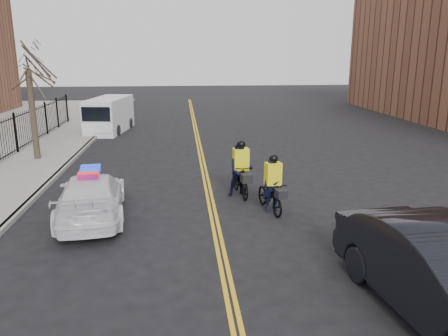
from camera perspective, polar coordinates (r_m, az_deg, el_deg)
ground at (r=11.52m, az=-0.57°, el=-10.09°), size 120.00×120.00×0.00m
center_line_left at (r=19.07m, az=-2.91°, el=-0.01°), size 0.10×60.00×0.01m
center_line_right at (r=19.07m, az=-2.43°, el=-0.00°), size 0.10×60.00×0.01m
sidewalk at (r=20.14m, az=-24.50°, el=-0.34°), size 3.00×60.00×0.15m
curb at (r=19.70m, az=-20.38°, el=-0.24°), size 0.20×60.00×0.15m
street_tree at (r=21.54m, az=-24.06°, el=9.97°), size 3.20×3.20×4.80m
police_cruiser at (r=13.75m, az=-16.91°, el=-3.52°), size 2.43×4.86×1.52m
dark_sedan at (r=9.15m, az=27.12°, el=-12.52°), size 2.52×5.60×1.78m
cargo_van at (r=28.93m, az=-14.81°, el=6.66°), size 2.57×5.33×2.15m
cyclist_near at (r=13.83m, az=6.37°, el=-3.06°), size 0.99×1.96×1.84m
cyclist_far at (r=15.19m, az=2.22°, el=-0.80°), size 0.96×2.01×1.98m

